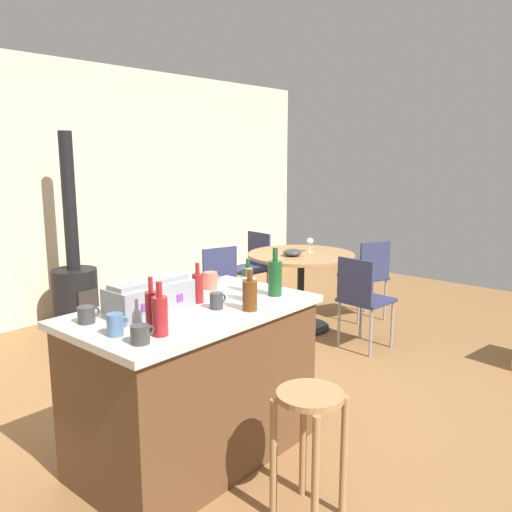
% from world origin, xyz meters
% --- Properties ---
extents(ground_plane, '(8.80, 8.80, 0.00)m').
position_xyz_m(ground_plane, '(0.00, 0.00, 0.00)').
color(ground_plane, olive).
extents(back_wall, '(8.00, 0.10, 2.70)m').
position_xyz_m(back_wall, '(0.00, 3.00, 1.35)').
color(back_wall, beige).
rests_on(back_wall, ground_plane).
extents(kitchen_island, '(1.38, 0.81, 0.90)m').
position_xyz_m(kitchen_island, '(-0.81, -0.09, 0.45)').
color(kitchen_island, brown).
rests_on(kitchen_island, ground_plane).
extents(wooden_stool, '(0.32, 0.32, 0.65)m').
position_xyz_m(wooden_stool, '(-0.81, -0.90, 0.47)').
color(wooden_stool, '#A37A4C').
rests_on(wooden_stool, ground_plane).
extents(dining_table, '(1.06, 1.06, 0.77)m').
position_xyz_m(dining_table, '(1.47, 0.82, 0.59)').
color(dining_table, black).
rests_on(dining_table, ground_plane).
extents(folding_chair_near, '(0.53, 0.53, 0.86)m').
position_xyz_m(folding_chair_near, '(2.14, 0.45, 0.50)').
color(folding_chair_near, navy).
rests_on(folding_chair_near, ground_plane).
extents(folding_chair_far, '(0.45, 0.45, 0.87)m').
position_xyz_m(folding_chair_far, '(1.65, 1.64, 0.52)').
color(folding_chair_far, navy).
rests_on(folding_chair_far, ground_plane).
extents(folding_chair_left, '(0.49, 0.49, 0.88)m').
position_xyz_m(folding_chair_left, '(0.70, 1.11, 0.52)').
color(folding_chair_left, navy).
rests_on(folding_chair_left, ground_plane).
extents(folding_chair_right, '(0.43, 0.43, 0.85)m').
position_xyz_m(folding_chair_right, '(1.34, 0.05, 0.50)').
color(folding_chair_right, navy).
rests_on(folding_chair_right, ground_plane).
extents(wood_stove, '(0.44, 0.45, 1.96)m').
position_xyz_m(wood_stove, '(-0.04, 2.49, 0.47)').
color(wood_stove, black).
rests_on(wood_stove, ground_plane).
extents(toolbox, '(0.46, 0.23, 0.18)m').
position_xyz_m(toolbox, '(-1.03, 0.00, 0.99)').
color(toolbox, gray).
rests_on(toolbox, kitchen_island).
extents(bottle_0, '(0.08, 0.08, 0.19)m').
position_xyz_m(bottle_0, '(-0.51, -0.24, 0.98)').
color(bottle_0, '#B7B2AD').
rests_on(bottle_0, kitchen_island).
extents(bottle_1, '(0.06, 0.06, 0.27)m').
position_xyz_m(bottle_1, '(-1.20, -0.24, 1.00)').
color(bottle_1, maroon).
rests_on(bottle_1, kitchen_island).
extents(bottle_2, '(0.08, 0.08, 0.23)m').
position_xyz_m(bottle_2, '(-0.64, -0.37, 0.99)').
color(bottle_2, '#603314').
rests_on(bottle_2, kitchen_island).
extents(bottle_3, '(0.07, 0.07, 0.21)m').
position_xyz_m(bottle_3, '(-0.35, -0.10, 0.98)').
color(bottle_3, '#194C23').
rests_on(bottle_3, kitchen_island).
extents(bottle_4, '(0.08, 0.08, 0.26)m').
position_xyz_m(bottle_4, '(-1.22, -0.32, 1.00)').
color(bottle_4, maroon).
rests_on(bottle_4, kitchen_island).
extents(bottle_5, '(0.08, 0.08, 0.29)m').
position_xyz_m(bottle_5, '(-0.31, -0.28, 1.01)').
color(bottle_5, '#194C23').
rests_on(bottle_5, kitchen_island).
extents(bottle_6, '(0.06, 0.06, 0.23)m').
position_xyz_m(bottle_6, '(-0.72, -0.05, 0.99)').
color(bottle_6, maroon).
rests_on(bottle_6, kitchen_island).
extents(cup_0, '(0.11, 0.08, 0.11)m').
position_xyz_m(cup_0, '(-1.36, -0.17, 0.95)').
color(cup_0, '#4C7099').
rests_on(cup_0, kitchen_island).
extents(cup_1, '(0.11, 0.07, 0.09)m').
position_xyz_m(cup_1, '(-0.74, -0.21, 0.95)').
color(cup_1, '#383838').
rests_on(cup_1, kitchen_island).
extents(cup_2, '(0.12, 0.09, 0.09)m').
position_xyz_m(cup_2, '(-1.35, -0.34, 0.94)').
color(cup_2, '#383838').
rests_on(cup_2, kitchen_island).
extents(cup_3, '(0.12, 0.09, 0.08)m').
position_xyz_m(cup_3, '(-1.34, 0.11, 0.94)').
color(cup_3, '#383838').
rests_on(cup_3, kitchen_island).
extents(cup_4, '(0.12, 0.09, 0.11)m').
position_xyz_m(cup_4, '(-0.46, 0.12, 0.96)').
color(cup_4, '#DB6651').
rests_on(cup_4, kitchen_island).
extents(wine_glass, '(0.07, 0.07, 0.14)m').
position_xyz_m(wine_glass, '(1.60, 0.81, 0.87)').
color(wine_glass, silver).
rests_on(wine_glass, dining_table).
extents(serving_bowl, '(0.18, 0.18, 0.07)m').
position_xyz_m(serving_bowl, '(1.31, 0.81, 0.80)').
color(serving_bowl, '#383838').
rests_on(serving_bowl, dining_table).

